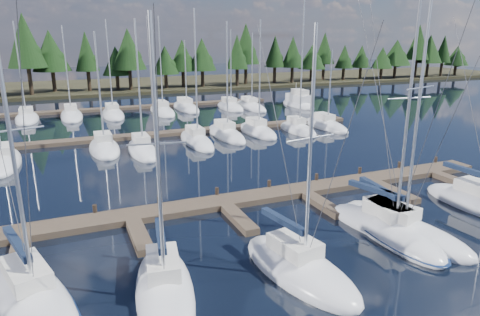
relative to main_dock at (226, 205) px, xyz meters
name	(u,v)px	position (x,y,z in m)	size (l,w,h in m)	color
ground	(177,159)	(0.00, 12.64, -0.20)	(260.00, 260.00, 0.00)	black
far_shore	(106,87)	(0.00, 72.64, 0.10)	(220.00, 30.00, 0.60)	#2F2C1A
main_dock	(226,205)	(0.00, 0.00, 0.00)	(44.00, 6.13, 0.90)	brown
back_docks	(139,120)	(0.00, 32.23, 0.00)	(50.00, 21.80, 0.40)	brown
front_sailboat_1	(32,299)	(-11.20, -6.59, 0.08)	(5.35, 9.74, 13.77)	white
front_sailboat_2	(165,289)	(-5.92, -8.06, 0.09)	(3.77, 8.24, 12.59)	white
front_sailboat_3	(299,268)	(0.36, -8.81, 0.08)	(4.19, 7.99, 12.22)	white
front_sailboat_4	(390,228)	(7.40, -7.04, 0.08)	(3.87, 9.11, 14.21)	white
front_sailboat_5	(396,229)	(7.64, -7.28, 0.09)	(5.33, 9.36, 15.18)	white
back_sailboat_rows	(145,126)	(0.00, 27.72, 0.06)	(45.41, 32.07, 15.98)	white
motor_yacht_right	(298,103)	(25.92, 35.10, 0.29)	(3.19, 8.93, 4.43)	white
tree_line	(93,54)	(-2.68, 62.82, 7.35)	(184.03, 11.49, 14.18)	black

